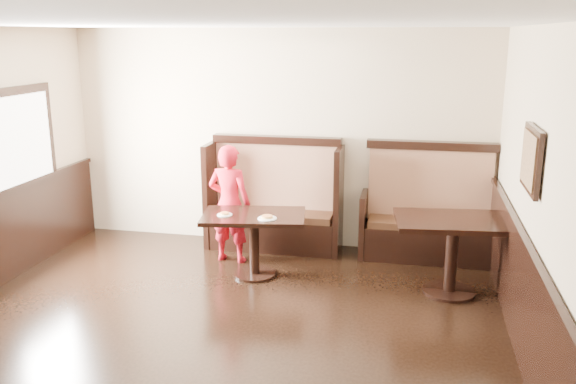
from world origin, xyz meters
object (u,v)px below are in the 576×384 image
(booth_main, at_px, (275,208))
(booth_neighbor, at_px, (428,220))
(table_neighbor, at_px, (452,238))
(child, at_px, (230,204))
(table_main, at_px, (254,229))

(booth_main, distance_m, booth_neighbor, 1.95)
(booth_neighbor, distance_m, table_neighbor, 1.11)
(table_neighbor, height_order, child, child)
(table_main, bearing_deg, table_neighbor, -10.63)
(table_main, bearing_deg, child, 126.35)
(table_main, distance_m, child, 0.60)
(table_main, bearing_deg, booth_neighbor, 18.29)
(booth_main, xyz_separation_m, child, (-0.42, -0.62, 0.20))
(table_main, xyz_separation_m, table_neighbor, (2.19, -0.05, 0.06))
(booth_neighbor, xyz_separation_m, table_main, (-1.96, -1.02, 0.09))
(table_main, relative_size, table_neighbor, 0.98)
(booth_neighbor, bearing_deg, booth_main, 179.95)
(table_neighbor, bearing_deg, booth_main, 147.20)
(booth_main, xyz_separation_m, table_main, (-0.01, -1.02, 0.04))
(booth_main, bearing_deg, table_neighbor, -26.19)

